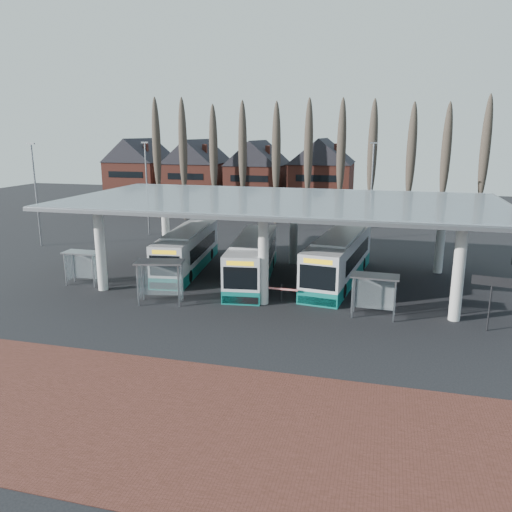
% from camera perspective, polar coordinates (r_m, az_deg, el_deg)
% --- Properties ---
extents(ground, '(140.00, 140.00, 0.00)m').
position_cam_1_polar(ground, '(31.28, -0.27, -6.90)').
color(ground, black).
rests_on(ground, ground).
extents(brick_strip, '(70.00, 10.00, 0.03)m').
position_cam_1_polar(brick_strip, '(21.07, -9.11, -18.06)').
color(brick_strip, brown).
rests_on(brick_strip, ground).
extents(station_canopy, '(32.00, 16.00, 6.34)m').
position_cam_1_polar(station_canopy, '(37.43, 2.88, 5.55)').
color(station_canopy, silver).
rests_on(station_canopy, ground).
extents(poplar_row, '(45.10, 1.10, 14.50)m').
position_cam_1_polar(poplar_row, '(61.76, 7.77, 11.61)').
color(poplar_row, '#473D33').
rests_on(poplar_row, ground).
extents(townhouse_row, '(36.80, 10.30, 12.25)m').
position_cam_1_polar(townhouse_row, '(76.09, -3.28, 9.98)').
color(townhouse_row, maroon).
rests_on(townhouse_row, ground).
extents(lamp_post_a, '(0.80, 0.16, 10.17)m').
position_cam_1_polar(lamp_post_a, '(56.66, -12.36, 7.73)').
color(lamp_post_a, slate).
rests_on(lamp_post_a, ground).
extents(lamp_post_b, '(0.80, 0.16, 10.17)m').
position_cam_1_polar(lamp_post_b, '(54.59, 13.04, 7.47)').
color(lamp_post_b, slate).
rests_on(lamp_post_b, ground).
extents(lamp_post_d, '(0.80, 0.16, 10.17)m').
position_cam_1_polar(lamp_post_d, '(54.24, -23.84, 6.61)').
color(lamp_post_d, slate).
rests_on(lamp_post_d, ground).
extents(bus_0, '(4.01, 12.30, 3.35)m').
position_cam_1_polar(bus_0, '(41.97, -7.84, 0.65)').
color(bus_0, silver).
rests_on(bus_0, ground).
extents(bus_1, '(4.09, 12.34, 3.37)m').
position_cam_1_polar(bus_1, '(38.53, -0.37, -0.41)').
color(bus_1, silver).
rests_on(bus_1, ground).
extents(bus_2, '(4.28, 13.16, 3.59)m').
position_cam_1_polar(bus_2, '(38.78, 9.45, -0.35)').
color(bus_2, silver).
rests_on(bus_2, ground).
extents(shelter_0, '(2.75, 1.42, 2.52)m').
position_cam_1_polar(shelter_0, '(39.50, -19.10, -0.46)').
color(shelter_0, gray).
rests_on(shelter_0, ground).
extents(shelter_1, '(3.39, 2.19, 2.91)m').
position_cam_1_polar(shelter_1, '(33.74, -10.87, -1.82)').
color(shelter_1, gray).
rests_on(shelter_1, ground).
extents(shelter_2, '(2.95, 1.56, 2.68)m').
position_cam_1_polar(shelter_2, '(31.55, 13.41, -3.36)').
color(shelter_2, gray).
rests_on(shelter_2, ground).
extents(info_sign_0, '(2.17, 0.51, 3.25)m').
position_cam_1_polar(info_sign_0, '(31.20, 25.37, -3.06)').
color(info_sign_0, black).
rests_on(info_sign_0, ground).
extents(barrier, '(2.44, 0.69, 1.22)m').
position_cam_1_polar(barrier, '(33.32, 2.80, -3.87)').
color(barrier, black).
rests_on(barrier, ground).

